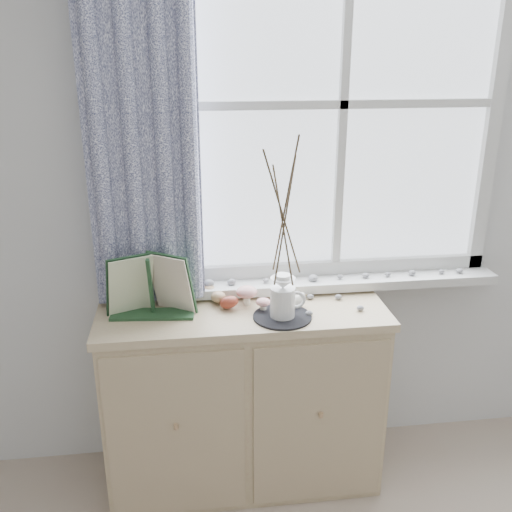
{
  "coord_description": "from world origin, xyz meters",
  "views": [
    {
      "loc": [
        -0.38,
        -0.38,
        1.87
      ],
      "look_at": [
        -0.1,
        1.7,
        1.1
      ],
      "focal_mm": 40.0,
      "sensor_mm": 36.0,
      "label": 1
    }
  ],
  "objects_px": {
    "sideboard": "(243,397)",
    "twig_pitcher": "(284,214)",
    "botanical_book": "(150,288)",
    "toadstool_cluster": "(251,295)"
  },
  "relations": [
    {
      "from": "botanical_book",
      "to": "sideboard",
      "type": "bearing_deg",
      "value": 11.93
    },
    {
      "from": "botanical_book",
      "to": "twig_pitcher",
      "type": "relative_size",
      "value": 0.52
    },
    {
      "from": "botanical_book",
      "to": "twig_pitcher",
      "type": "distance_m",
      "value": 0.6
    },
    {
      "from": "botanical_book",
      "to": "toadstool_cluster",
      "type": "distance_m",
      "value": 0.42
    },
    {
      "from": "botanical_book",
      "to": "toadstool_cluster",
      "type": "height_order",
      "value": "botanical_book"
    },
    {
      "from": "sideboard",
      "to": "toadstool_cluster",
      "type": "xyz_separation_m",
      "value": [
        0.04,
        0.03,
        0.47
      ]
    },
    {
      "from": "twig_pitcher",
      "to": "toadstool_cluster",
      "type": "bearing_deg",
      "value": 140.23
    },
    {
      "from": "sideboard",
      "to": "twig_pitcher",
      "type": "bearing_deg",
      "value": -32.76
    },
    {
      "from": "sideboard",
      "to": "twig_pitcher",
      "type": "height_order",
      "value": "twig_pitcher"
    },
    {
      "from": "sideboard",
      "to": "botanical_book",
      "type": "distance_m",
      "value": 0.67
    }
  ]
}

